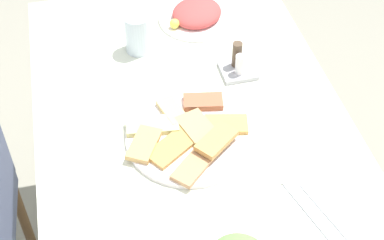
# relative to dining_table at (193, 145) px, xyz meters

# --- Properties ---
(dining_table) EXTENTS (1.22, 0.77, 0.75)m
(dining_table) POSITION_rel_dining_table_xyz_m (0.00, 0.00, 0.00)
(dining_table) COLOR silver
(dining_table) RESTS_ON ground_plane
(pide_platter) EXTENTS (0.31, 0.31, 0.04)m
(pide_platter) POSITION_rel_dining_table_xyz_m (-0.05, 0.02, 0.10)
(pide_platter) COLOR white
(pide_platter) RESTS_ON dining_table
(salad_plate_greens) EXTENTS (0.23, 0.23, 0.05)m
(salad_plate_greens) POSITION_rel_dining_table_xyz_m (0.41, -0.10, 0.10)
(salad_plate_greens) COLOR white
(salad_plate_greens) RESTS_ON dining_table
(drinking_glass) EXTENTS (0.07, 0.07, 0.11)m
(drinking_glass) POSITION_rel_dining_table_xyz_m (0.31, 0.09, 0.14)
(drinking_glass) COLOR silver
(drinking_glass) RESTS_ON dining_table
(paper_napkin) EXTENTS (0.17, 0.17, 0.00)m
(paper_napkin) POSITION_rel_dining_table_xyz_m (-0.32, -0.20, 0.09)
(paper_napkin) COLOR white
(paper_napkin) RESTS_ON dining_table
(fork) EXTENTS (0.16, 0.06, 0.00)m
(fork) POSITION_rel_dining_table_xyz_m (-0.32, -0.22, 0.09)
(fork) COLOR silver
(fork) RESTS_ON paper_napkin
(spoon) EXTENTS (0.19, 0.07, 0.00)m
(spoon) POSITION_rel_dining_table_xyz_m (-0.32, -0.18, 0.09)
(spoon) COLOR silver
(spoon) RESTS_ON paper_napkin
(condiment_caddy) EXTENTS (0.09, 0.09, 0.08)m
(condiment_caddy) POSITION_rel_dining_table_xyz_m (0.16, -0.16, 0.11)
(condiment_caddy) COLOR #B2B2B7
(condiment_caddy) RESTS_ON dining_table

